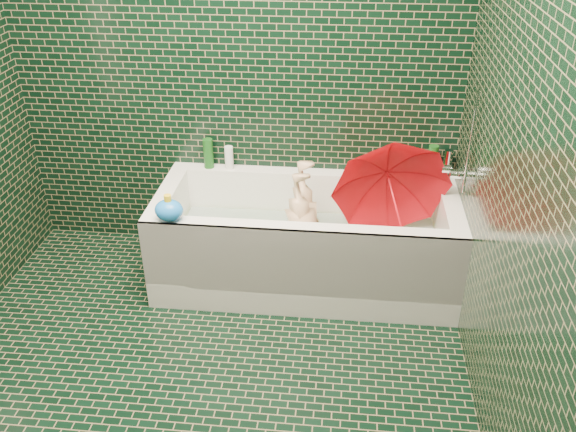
# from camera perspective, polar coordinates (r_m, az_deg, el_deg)

# --- Properties ---
(floor) EXTENTS (2.80, 2.80, 0.00)m
(floor) POSITION_cam_1_polar(r_m,az_deg,el_deg) (2.98, -9.03, -16.69)
(floor) COLOR black
(floor) RESTS_ON ground
(wall_back) EXTENTS (2.80, 0.00, 2.80)m
(wall_back) POSITION_cam_1_polar(r_m,az_deg,el_deg) (3.54, -5.12, 15.12)
(wall_back) COLOR black
(wall_back) RESTS_ON floor
(wall_right) EXTENTS (0.00, 2.80, 2.80)m
(wall_right) POSITION_cam_1_polar(r_m,az_deg,el_deg) (2.25, 22.11, 4.08)
(wall_right) COLOR black
(wall_right) RESTS_ON floor
(bathtub) EXTENTS (1.70, 0.75, 0.55)m
(bathtub) POSITION_cam_1_polar(r_m,az_deg,el_deg) (3.55, 1.66, -3.15)
(bathtub) COLOR white
(bathtub) RESTS_ON floor
(bath_mat) EXTENTS (1.35, 0.47, 0.01)m
(bath_mat) POSITION_cam_1_polar(r_m,az_deg,el_deg) (3.59, 1.67, -3.74)
(bath_mat) COLOR #4BC026
(bath_mat) RESTS_ON bathtub
(water) EXTENTS (1.48, 0.53, 0.00)m
(water) POSITION_cam_1_polar(r_m,az_deg,el_deg) (3.52, 1.70, -1.79)
(water) COLOR silver
(water) RESTS_ON bathtub
(faucet) EXTENTS (0.18, 0.19, 0.55)m
(faucet) POSITION_cam_1_polar(r_m,az_deg,el_deg) (3.33, 15.94, 4.36)
(faucet) COLOR silver
(faucet) RESTS_ON wall_right
(child) EXTENTS (0.92, 0.44, 0.27)m
(child) POSITION_cam_1_polar(r_m,az_deg,el_deg) (3.47, 1.76, -2.06)
(child) COLOR tan
(child) RESTS_ON bathtub
(umbrella) EXTENTS (0.89, 0.78, 0.91)m
(umbrella) POSITION_cam_1_polar(r_m,az_deg,el_deg) (3.33, 9.96, 1.27)
(umbrella) COLOR red
(umbrella) RESTS_ON bathtub
(soap_bottle_a) EXTENTS (0.12, 0.12, 0.24)m
(soap_bottle_a) POSITION_cam_1_polar(r_m,az_deg,el_deg) (3.71, 14.20, 3.45)
(soap_bottle_a) COLOR white
(soap_bottle_a) RESTS_ON bathtub
(soap_bottle_b) EXTENTS (0.10, 0.10, 0.21)m
(soap_bottle_b) POSITION_cam_1_polar(r_m,az_deg,el_deg) (3.70, 13.91, 3.44)
(soap_bottle_b) COLOR #511E70
(soap_bottle_b) RESTS_ON bathtub
(soap_bottle_c) EXTENTS (0.15, 0.15, 0.15)m
(soap_bottle_c) POSITION_cam_1_polar(r_m,az_deg,el_deg) (3.73, 13.22, 3.70)
(soap_bottle_c) COLOR #164E17
(soap_bottle_c) RESTS_ON bathtub
(bottle_right_tall) EXTENTS (0.07, 0.07, 0.21)m
(bottle_right_tall) POSITION_cam_1_polar(r_m,az_deg,el_deg) (3.64, 13.33, 4.90)
(bottle_right_tall) COLOR #164E17
(bottle_right_tall) RESTS_ON bathtub
(bottle_right_pump) EXTENTS (0.06, 0.06, 0.18)m
(bottle_right_pump) POSITION_cam_1_polar(r_m,az_deg,el_deg) (3.67, 14.68, 4.66)
(bottle_right_pump) COLOR silver
(bottle_right_pump) RESTS_ON bathtub
(bottle_left_tall) EXTENTS (0.07, 0.07, 0.18)m
(bottle_left_tall) POSITION_cam_1_polar(r_m,az_deg,el_deg) (3.73, -7.46, 5.83)
(bottle_left_tall) COLOR #164E17
(bottle_left_tall) RESTS_ON bathtub
(bottle_left_short) EXTENTS (0.07, 0.07, 0.14)m
(bottle_left_short) POSITION_cam_1_polar(r_m,az_deg,el_deg) (3.71, -5.54, 5.46)
(bottle_left_short) COLOR white
(bottle_left_short) RESTS_ON bathtub
(rubber_duck) EXTENTS (0.12, 0.10, 0.10)m
(rubber_duck) POSITION_cam_1_polar(r_m,az_deg,el_deg) (3.65, 10.82, 4.12)
(rubber_duck) COLOR yellow
(rubber_duck) RESTS_ON bathtub
(bath_toy) EXTENTS (0.16, 0.14, 0.15)m
(bath_toy) POSITION_cam_1_polar(r_m,az_deg,el_deg) (3.19, -11.08, 0.56)
(bath_toy) COLOR blue
(bath_toy) RESTS_ON bathtub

